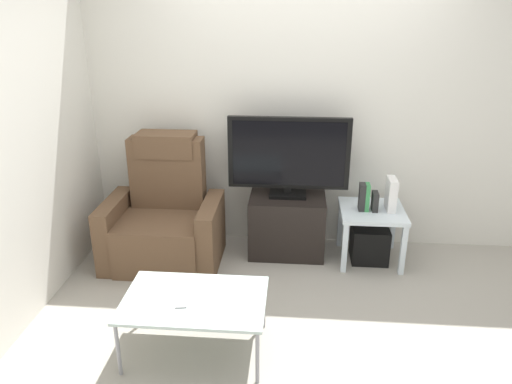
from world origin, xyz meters
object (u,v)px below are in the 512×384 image
at_px(tv_stand, 287,224).
at_px(cell_phone, 181,301).
at_px(recliner_armchair, 164,219).
at_px(coffee_table, 195,302).
at_px(subwoofer_box, 369,243).
at_px(book_leftmost, 362,197).
at_px(side_table, 372,217).
at_px(television, 289,155).
at_px(book_middle, 367,197).
at_px(book_rightmost, 375,201).
at_px(game_console, 391,194).

xyz_separation_m(tv_stand, cell_phone, (-0.62, -1.44, 0.12)).
xyz_separation_m(recliner_armchair, coffee_table, (0.51, -1.20, -0.01)).
distance_m(subwoofer_box, book_leftmost, 0.45).
bearing_deg(side_table, subwoofer_box, -108.43).
bearing_deg(recliner_armchair, side_table, 12.30).
bearing_deg(television, book_middle, -10.37).
distance_m(book_leftmost, book_middle, 0.04).
distance_m(book_rightmost, game_console, 0.15).
relative_size(tv_stand, book_leftmost, 2.83).
distance_m(recliner_armchair, coffee_table, 1.31).
xyz_separation_m(tv_stand, book_rightmost, (0.74, -0.10, 0.29)).
xyz_separation_m(television, book_leftmost, (0.63, -0.12, -0.31)).
xyz_separation_m(subwoofer_box, game_console, (0.15, 0.01, 0.46)).
bearing_deg(coffee_table, book_leftmost, 47.89).
height_order(coffee_table, cell_phone, cell_phone).
distance_m(recliner_armchair, book_rightmost, 1.81).
xyz_separation_m(tv_stand, side_table, (0.73, -0.08, 0.13)).
height_order(television, recliner_armchair, television).
height_order(subwoofer_box, game_console, game_console).
bearing_deg(book_leftmost, television, 168.94).
bearing_deg(book_middle, television, 169.63).
relative_size(recliner_armchair, book_rightmost, 6.71).
height_order(tv_stand, book_middle, book_middle).
distance_m(tv_stand, game_console, 0.94).
relative_size(side_table, game_console, 1.95).
relative_size(subwoofer_box, cell_phone, 2.08).
xyz_separation_m(side_table, cell_phone, (-1.35, -1.36, -0.01)).
xyz_separation_m(television, subwoofer_box, (0.73, -0.10, -0.75)).
distance_m(television, coffee_table, 1.62).
relative_size(recliner_armchair, side_table, 2.00).
relative_size(book_middle, book_rightmost, 1.46).
bearing_deg(coffee_table, television, 68.90).
distance_m(game_console, coffee_table, 1.96).
bearing_deg(coffee_table, subwoofer_box, 45.99).
bearing_deg(recliner_armchair, book_middle, 11.76).
bearing_deg(book_rightmost, coffee_table, -134.68).
bearing_deg(game_console, book_leftmost, -173.02).
bearing_deg(television, tv_stand, -90.00).
distance_m(tv_stand, book_rightmost, 0.80).
height_order(tv_stand, game_console, game_console).
xyz_separation_m(recliner_armchair, book_middle, (1.73, 0.10, 0.22)).
distance_m(coffee_table, cell_phone, 0.09).
relative_size(television, game_console, 3.74).
distance_m(television, recliner_armchair, 1.20).
xyz_separation_m(subwoofer_box, coffee_table, (-1.27, -1.32, 0.21)).
bearing_deg(game_console, cell_phone, -137.46).
bearing_deg(subwoofer_box, book_rightmost, -61.97).
bearing_deg(tv_stand, book_rightmost, -7.97).
bearing_deg(book_middle, coffee_table, -133.12).
bearing_deg(book_rightmost, subwoofer_box, 118.03).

